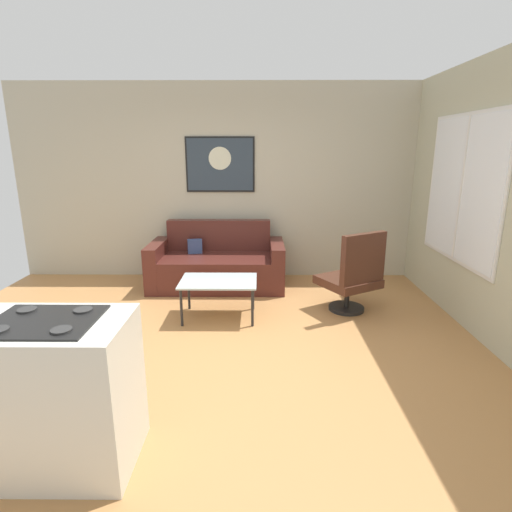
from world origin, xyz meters
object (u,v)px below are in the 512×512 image
Objects in this scene: couch at (217,265)px; coffee_table at (219,284)px; wall_painting at (220,164)px; armchair at (353,276)px.

coffee_table is at bearing -83.53° from couch.
wall_painting reaches higher than coffee_table.
couch is at bearing 150.05° from armchair.
wall_painting reaches higher than couch.
wall_painting is at bearing 138.90° from armchair.
wall_painting is (0.03, 0.48, 1.37)m from couch.
wall_painting is at bearing 93.66° from coffee_table.
armchair is (1.56, 0.16, 0.05)m from coffee_table.
coffee_table is 0.87× the size of armchair.
couch is at bearing 96.47° from coffee_table.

